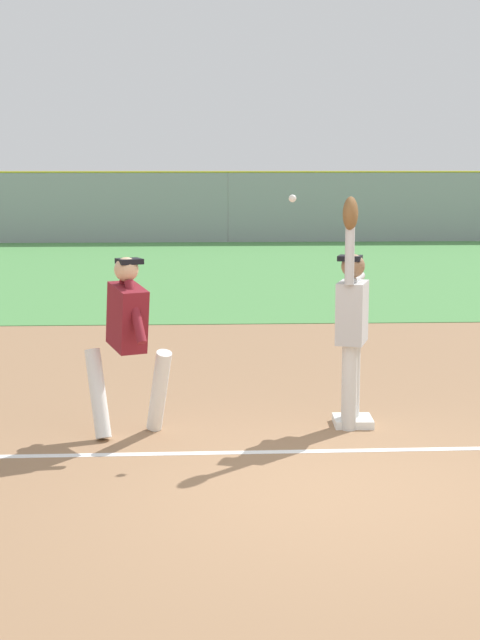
% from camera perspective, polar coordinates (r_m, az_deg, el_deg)
% --- Properties ---
extents(ground_plane, '(72.84, 72.84, 0.00)m').
position_cam_1_polar(ground_plane, '(8.02, 5.40, -9.74)').
color(ground_plane, '#936D4C').
extents(outfield_grass, '(49.61, 15.66, 0.01)m').
position_cam_1_polar(outfield_grass, '(23.40, -0.03, 2.97)').
color(outfield_grass, '#4C8C47').
rests_on(outfield_grass, ground_plane).
extents(first_base, '(0.39, 0.39, 0.08)m').
position_cam_1_polar(first_base, '(9.83, 6.62, -5.90)').
color(first_base, white).
rests_on(first_base, ground_plane).
extents(fielder, '(0.40, 0.88, 2.28)m').
position_cam_1_polar(fielder, '(9.51, 6.56, 0.25)').
color(fielder, silver).
rests_on(fielder, ground_plane).
extents(runner, '(0.89, 0.81, 1.72)m').
position_cam_1_polar(runner, '(9.26, -6.60, -0.78)').
color(runner, white).
rests_on(runner, ground_plane).
extents(baseball, '(0.07, 0.07, 0.07)m').
position_cam_1_polar(baseball, '(9.41, 3.10, 7.13)').
color(baseball, white).
extents(outfield_fence, '(49.69, 0.08, 2.26)m').
position_cam_1_polar(outfield_fence, '(31.11, -0.71, 6.64)').
color(outfield_fence, '#93999E').
rests_on(outfield_fence, ground_plane).
extents(parked_car_green, '(4.43, 2.18, 1.25)m').
position_cam_1_polar(parked_car_green, '(33.83, -8.27, 6.00)').
color(parked_car_green, '#1E6B33').
rests_on(parked_car_green, ground_plane).
extents(parked_car_tan, '(4.42, 2.15, 1.25)m').
position_cam_1_polar(parked_car_tan, '(33.98, 2.56, 6.10)').
color(parked_car_tan, tan).
rests_on(parked_car_tan, ground_plane).
extents(parked_car_silver, '(4.57, 2.47, 1.25)m').
position_cam_1_polar(parked_car_silver, '(35.04, 12.36, 5.99)').
color(parked_car_silver, '#B7B7BC').
rests_on(parked_car_silver, ground_plane).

